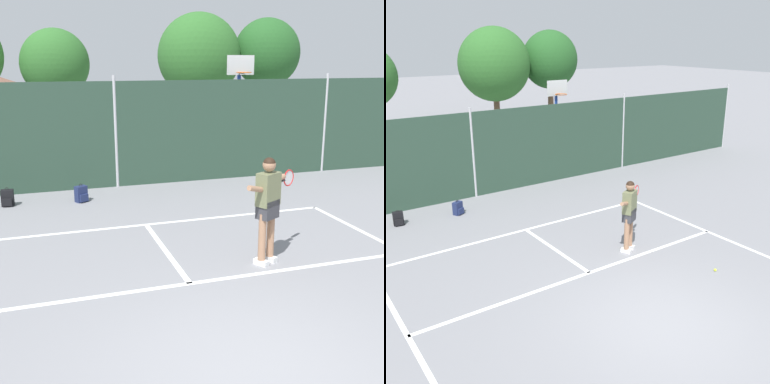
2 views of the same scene
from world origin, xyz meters
The scene contains 8 objects.
ground_plane centered at (0.00, 0.00, 0.00)m, with size 120.00×120.00×0.00m, color gray.
court_markings centered at (0.00, 0.65, 0.00)m, with size 8.30×11.10×0.01m.
chainlink_fence centered at (0.00, 9.00, 1.44)m, with size 26.09×0.09×3.02m.
basketball_hoop centered at (4.24, 10.44, 2.31)m, with size 0.90×0.67×3.55m.
treeline_backdrop centered at (0.73, 20.64, 3.55)m, with size 25.07×3.89×5.78m.
tennis_player centered at (1.50, 2.85, 1.11)m, with size 1.25×0.81×1.85m.
backpack_black centered at (-2.84, 7.90, 0.19)m, with size 0.30×0.27×0.46m.
backpack_navy centered at (-1.12, 7.73, 0.19)m, with size 0.34×0.33×0.46m.
Camera 1 is at (-2.18, -4.28, 3.38)m, focal length 46.19 mm.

